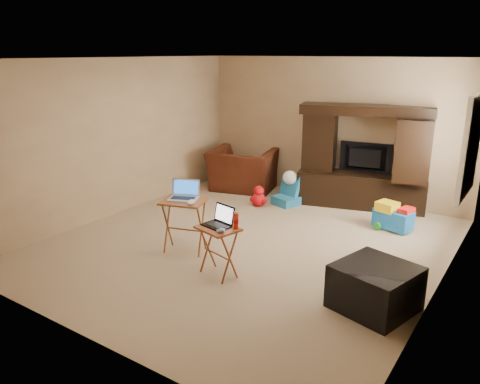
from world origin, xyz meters
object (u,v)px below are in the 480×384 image
Objects in this scene: entertainment_center at (363,157)px; tray_table_right at (218,252)px; push_toy at (393,216)px; tray_table_left at (184,226)px; child_rocker at (286,190)px; mouse_right at (221,231)px; ottoman at (375,287)px; mouse_left at (191,202)px; laptop_left at (183,191)px; water_bottle at (236,221)px; recliner at (243,170)px; plush_toy at (259,196)px; television at (365,158)px; laptop_right at (216,217)px.

tray_table_right is at bearing -113.23° from entertainment_center.
push_toy is 0.79× the size of tray_table_left.
mouse_right reaches higher than child_rocker.
ottoman is 2.46m from mouse_left.
mouse_right is at bearing -97.67° from push_toy.
tray_table_left reaches higher than mouse_right.
laptop_left reaches higher than mouse_left.
tray_table_right is 1.04m from laptop_left.
water_bottle reaches higher than push_toy.
recliner is 2.13× the size of push_toy.
plush_toy is 0.66× the size of push_toy.
ottoman is at bearing -29.34° from child_rocker.
mouse_left is at bearing -113.02° from push_toy.
laptop_left is 2.58× the size of mouse_left.
entertainment_center is 3.48× the size of tray_table_right.
tray_table_right reaches higher than plush_toy.
entertainment_center is 4.07× the size of child_rocker.
plush_toy is 0.61× the size of tray_table_right.
entertainment_center reaches higher than child_rocker.
television reaches higher than push_toy.
child_rocker is 1.64× the size of laptop_right.
push_toy is at bearing -59.69° from entertainment_center.
laptop_right is at bearing 104.29° from recliner.
laptop_right reaches higher than tray_table_right.
mouse_left is at bearing -80.72° from plush_toy.
tray_table_left is 1.91× the size of laptop_left.
entertainment_center is 6.65× the size of laptop_right.
laptop_right is (-0.04, 0.02, 0.43)m from tray_table_right.
child_rocker is at bearing 147.44° from recliner.
child_rocker is 0.71× the size of ottoman.
tray_table_left is 0.44m from mouse_left.
mouse_right is at bearing 105.53° from recliner.
mouse_left is at bearing 97.31° from recliner.
television reaches higher than recliner.
push_toy is at bearing 156.01° from recliner.
tray_table_left is at bearing 59.63° from television.
television is 2.35× the size of laptop_left.
tray_table_right is 0.45m from water_bottle.
recliner is 1.10m from plush_toy.
tray_table_right is 1.63× the size of laptop_left.
entertainment_center is at bearing 112.54° from ottoman.
entertainment_center is at bearing 34.12° from plush_toy.
push_toy is at bearing 67.29° from water_bottle.
television is 1.23× the size of tray_table_left.
tray_table_right is (-0.48, -3.58, -0.53)m from television.
mouse_left is (0.37, -2.24, 0.56)m from plush_toy.
tray_table_left is at bearing -116.53° from push_toy.
television is 2.33m from recliner.
television reaches higher than tray_table_right.
water_bottle is (0.24, 0.06, -0.03)m from laptop_right.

